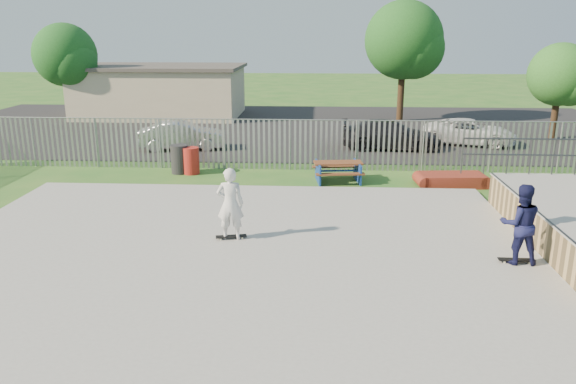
# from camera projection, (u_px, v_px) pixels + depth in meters

# --- Properties ---
(ground) EXTENTS (120.00, 120.00, 0.00)m
(ground) POSITION_uv_depth(u_px,v_px,m) (231.00, 257.00, 13.81)
(ground) COLOR #276322
(ground) RESTS_ON ground
(concrete_slab) EXTENTS (15.00, 12.00, 0.15)m
(concrete_slab) POSITION_uv_depth(u_px,v_px,m) (231.00, 254.00, 13.79)
(concrete_slab) COLOR #969691
(concrete_slab) RESTS_ON ground
(fence) EXTENTS (26.04, 16.02, 2.00)m
(fence) POSITION_uv_depth(u_px,v_px,m) (283.00, 172.00, 17.88)
(fence) COLOR gray
(fence) RESTS_ON ground
(picnic_table) EXTENTS (1.91, 1.64, 0.74)m
(picnic_table) POSITION_uv_depth(u_px,v_px,m) (338.00, 172.00, 20.52)
(picnic_table) COLOR brown
(picnic_table) RESTS_ON ground
(funbox) EXTENTS (2.24, 1.25, 0.43)m
(funbox) POSITION_uv_depth(u_px,v_px,m) (452.00, 180.00, 20.00)
(funbox) COLOR maroon
(funbox) RESTS_ON ground
(trash_bin_red) EXTENTS (0.62, 0.62, 1.03)m
(trash_bin_red) POSITION_uv_depth(u_px,v_px,m) (191.00, 161.00, 21.60)
(trash_bin_red) COLOR #A52019
(trash_bin_red) RESTS_ON ground
(trash_bin_grey) EXTENTS (0.66, 0.66, 1.11)m
(trash_bin_grey) POSITION_uv_depth(u_px,v_px,m) (180.00, 159.00, 21.69)
(trash_bin_grey) COLOR #252527
(trash_bin_grey) RESTS_ON ground
(parking_lot) EXTENTS (40.00, 18.00, 0.02)m
(parking_lot) POSITION_uv_depth(u_px,v_px,m) (281.00, 127.00, 32.03)
(parking_lot) COLOR black
(parking_lot) RESTS_ON ground
(car_silver) EXTENTS (4.12, 2.03, 1.30)m
(car_silver) POSITION_uv_depth(u_px,v_px,m) (182.00, 135.00, 25.88)
(car_silver) COLOR #B1B2B6
(car_silver) RESTS_ON parking_lot
(car_dark) EXTENTS (4.64, 1.99, 1.33)m
(car_dark) POSITION_uv_depth(u_px,v_px,m) (391.00, 135.00, 25.99)
(car_dark) COLOR black
(car_dark) RESTS_ON parking_lot
(car_white) EXTENTS (4.77, 3.22, 1.21)m
(car_white) POSITION_uv_depth(u_px,v_px,m) (469.00, 132.00, 27.06)
(car_white) COLOR white
(car_white) RESTS_ON parking_lot
(building) EXTENTS (10.40, 6.40, 3.20)m
(building) POSITION_uv_depth(u_px,v_px,m) (161.00, 91.00, 35.84)
(building) COLOR beige
(building) RESTS_ON ground
(tree_left) EXTENTS (3.75, 3.75, 5.78)m
(tree_left) POSITION_uv_depth(u_px,v_px,m) (65.00, 55.00, 33.48)
(tree_left) COLOR #392617
(tree_left) RESTS_ON ground
(tree_mid) EXTENTS (4.58, 4.58, 7.07)m
(tree_mid) POSITION_uv_depth(u_px,v_px,m) (404.00, 40.00, 32.92)
(tree_mid) COLOR #3B2817
(tree_mid) RESTS_ON ground
(tree_right) EXTENTS (3.10, 3.10, 4.78)m
(tree_right) POSITION_uv_depth(u_px,v_px,m) (560.00, 75.00, 27.74)
(tree_right) COLOR #392717
(tree_right) RESTS_ON ground
(skateboard_a) EXTENTS (0.80, 0.22, 0.08)m
(skateboard_a) POSITION_uv_depth(u_px,v_px,m) (516.00, 261.00, 13.09)
(skateboard_a) COLOR black
(skateboard_a) RESTS_ON concrete_slab
(skateboard_b) EXTENTS (0.82, 0.36, 0.08)m
(skateboard_b) POSITION_uv_depth(u_px,v_px,m) (231.00, 237.00, 14.58)
(skateboard_b) COLOR black
(skateboard_b) RESTS_ON concrete_slab
(skater_navy) EXTENTS (0.94, 0.74, 1.90)m
(skater_navy) POSITION_uv_depth(u_px,v_px,m) (520.00, 224.00, 12.84)
(skater_navy) COLOR #141741
(skater_navy) RESTS_ON concrete_slab
(skater_white) EXTENTS (0.71, 0.48, 1.90)m
(skater_white) POSITION_uv_depth(u_px,v_px,m) (230.00, 204.00, 14.32)
(skater_white) COLOR silver
(skater_white) RESTS_ON concrete_slab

